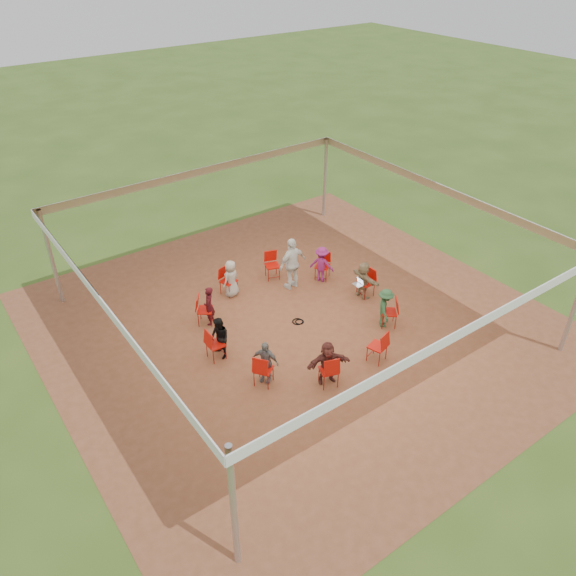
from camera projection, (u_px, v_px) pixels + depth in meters
ground at (297, 324)px, 15.82m from camera, size 80.00×80.00×0.00m
dirt_patch at (297, 324)px, 15.81m from camera, size 13.00×13.00×0.00m
tent at (297, 251)px, 14.51m from camera, size 10.33×10.33×3.00m
chair_0 at (366, 283)px, 16.79m from camera, size 0.45×0.43×0.90m
chair_1 at (322, 266)px, 17.59m from camera, size 0.60×0.60×0.90m
chair_2 at (272, 266)px, 17.61m from camera, size 0.54×0.55×0.90m
chair_3 at (229, 281)px, 16.86m from camera, size 0.53×0.54×0.90m
chair_4 at (205, 310)px, 15.61m from camera, size 0.60×0.60×0.90m
chair_5 at (216, 344)px, 14.35m from camera, size 0.45×0.43×0.90m
chair_6 at (263, 369)px, 13.55m from camera, size 0.60×0.60×0.90m
chair_7 at (329, 370)px, 13.53m from camera, size 0.54×0.55×0.90m
chair_8 at (377, 346)px, 14.28m from camera, size 0.53×0.54×0.90m
chair_9 at (389, 312)px, 15.53m from camera, size 0.60×0.60×0.90m
person_seated_0 at (363, 280)px, 16.65m from camera, size 0.43×1.10×1.17m
person_seated_1 at (322, 264)px, 17.41m from camera, size 0.74×0.84×1.17m
person_seated_2 at (231, 278)px, 16.72m from camera, size 0.64×0.48×1.17m
person_seated_3 at (209, 306)px, 15.53m from camera, size 0.48×0.51×1.17m
person_seated_4 at (219, 338)px, 14.33m from camera, size 0.34×0.58×1.17m
person_seated_5 at (265, 362)px, 13.57m from camera, size 0.68×0.77×1.17m
person_seated_6 at (327, 362)px, 13.55m from camera, size 1.16×0.74×1.17m
person_seated_7 at (385, 308)px, 15.45m from camera, size 0.76×0.83×1.17m
standing_person at (292, 264)px, 16.95m from camera, size 1.03×0.60×1.68m
cable_coil at (298, 322)px, 15.88m from camera, size 0.38×0.38×0.03m
laptop at (359, 283)px, 16.59m from camera, size 0.24×0.30×0.20m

